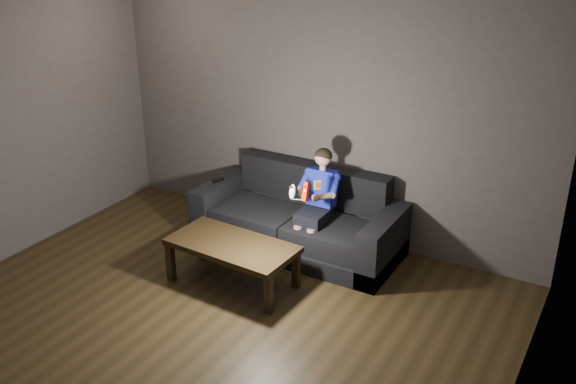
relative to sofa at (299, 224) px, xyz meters
The scene contains 10 objects.
floor 2.05m from the sofa, 90.30° to the right, with size 5.00×5.00×0.00m, color black.
back_wall 1.18m from the sofa, 91.31° to the left, with size 5.00×0.04×2.70m, color #3F3A38.
right_wall 3.39m from the sofa, 39.16° to the right, with size 0.04×5.00×2.70m, color #3F3A38.
ceiling 3.16m from the sofa, 90.30° to the right, with size 5.00×5.00×0.02m, color silver.
sofa is the anchor object (origin of this frame).
child 0.49m from the sofa, 14.14° to the right, with size 0.42×0.52×1.04m.
wii_remote_red 0.84m from the sofa, 54.90° to the right, with size 0.06×0.08×0.19m.
nunchuk_white 0.76m from the sofa, 69.07° to the right, with size 0.07×0.10×0.16m.
wii_remote_black 1.03m from the sofa, behind, with size 0.06×0.15×0.03m.
coffee_table 1.00m from the sofa, 100.70° to the right, with size 1.25×0.67×0.44m.
Camera 1 is at (2.94, -3.30, 3.29)m, focal length 40.00 mm.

